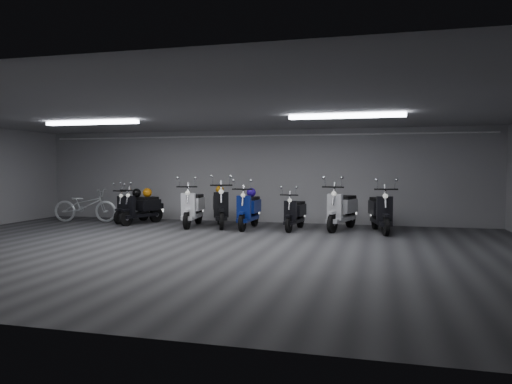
% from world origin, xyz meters
% --- Properties ---
extents(floor, '(14.00, 10.00, 0.01)m').
position_xyz_m(floor, '(0.00, 0.00, -0.01)').
color(floor, '#353537').
rests_on(floor, ground).
extents(ceiling, '(14.00, 10.00, 0.01)m').
position_xyz_m(ceiling, '(0.00, 0.00, 2.80)').
color(ceiling, gray).
rests_on(ceiling, ground).
extents(back_wall, '(14.00, 0.01, 2.80)m').
position_xyz_m(back_wall, '(0.00, 5.00, 1.40)').
color(back_wall, gray).
rests_on(back_wall, ground).
extents(front_wall, '(14.00, 0.01, 2.80)m').
position_xyz_m(front_wall, '(0.00, -5.00, 1.40)').
color(front_wall, gray).
rests_on(front_wall, ground).
extents(fluor_strip_left, '(2.40, 0.18, 0.08)m').
position_xyz_m(fluor_strip_left, '(-3.00, 1.00, 2.74)').
color(fluor_strip_left, white).
rests_on(fluor_strip_left, ceiling).
extents(fluor_strip_right, '(2.40, 0.18, 0.08)m').
position_xyz_m(fluor_strip_right, '(3.00, 1.00, 2.74)').
color(fluor_strip_right, white).
rests_on(fluor_strip_right, ceiling).
extents(conduit, '(13.60, 0.05, 0.05)m').
position_xyz_m(conduit, '(0.00, 4.92, 2.62)').
color(conduit, white).
rests_on(conduit, back_wall).
extents(scooter_0, '(0.86, 1.71, 1.21)m').
position_xyz_m(scooter_0, '(-3.56, 3.89, 0.61)').
color(scooter_0, black).
rests_on(scooter_0, floor).
extents(scooter_1, '(1.13, 1.79, 1.27)m').
position_xyz_m(scooter_1, '(-3.07, 3.55, 0.63)').
color(scooter_1, black).
rests_on(scooter_1, floor).
extents(scooter_2, '(0.87, 1.98, 1.43)m').
position_xyz_m(scooter_2, '(-1.41, 3.44, 0.71)').
color(scooter_2, white).
rests_on(scooter_2, floor).
extents(scooter_3, '(1.33, 2.10, 1.48)m').
position_xyz_m(scooter_3, '(-0.63, 3.54, 0.74)').
color(scooter_3, black).
rests_on(scooter_3, floor).
extents(scooter_4, '(0.64, 1.85, 1.37)m').
position_xyz_m(scooter_4, '(0.26, 3.33, 0.69)').
color(scooter_4, navy).
rests_on(scooter_4, floor).
extents(scooter_5, '(0.73, 1.66, 1.20)m').
position_xyz_m(scooter_5, '(1.52, 3.36, 0.60)').
color(scooter_5, black).
rests_on(scooter_5, floor).
extents(scooter_6, '(1.20, 2.06, 1.45)m').
position_xyz_m(scooter_6, '(2.73, 3.66, 0.73)').
color(scooter_6, '#B7B8BB').
rests_on(scooter_6, floor).
extents(scooter_8, '(1.01, 1.99, 1.42)m').
position_xyz_m(scooter_8, '(3.72, 3.43, 0.71)').
color(scooter_8, black).
rests_on(scooter_8, floor).
extents(bicycle, '(2.01, 1.03, 1.24)m').
position_xyz_m(bicycle, '(-5.00, 3.65, 0.62)').
color(bicycle, silver).
rests_on(bicycle, floor).
extents(helmet_0, '(0.27, 0.27, 0.27)m').
position_xyz_m(helmet_0, '(-3.52, 4.11, 0.89)').
color(helmet_0, black).
rests_on(helmet_0, scooter_0).
extents(helmet_1, '(0.23, 0.23, 0.23)m').
position_xyz_m(helmet_1, '(-0.73, 3.80, 1.03)').
color(helmet_1, '#BA710A').
rests_on(helmet_1, scooter_3).
extents(helmet_2, '(0.27, 0.27, 0.27)m').
position_xyz_m(helmet_2, '(-2.99, 3.77, 0.92)').
color(helmet_2, '#C86F0B').
rests_on(helmet_2, scooter_1).
extents(helmet_3, '(0.26, 0.26, 0.26)m').
position_xyz_m(helmet_3, '(0.26, 3.58, 0.98)').
color(helmet_3, '#250D90').
rests_on(helmet_3, scooter_4).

